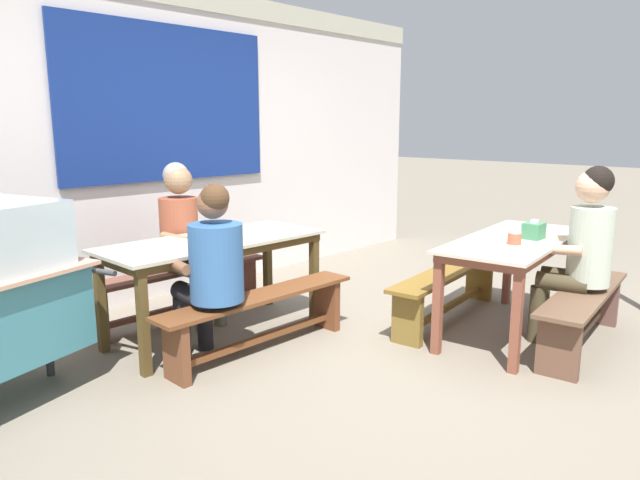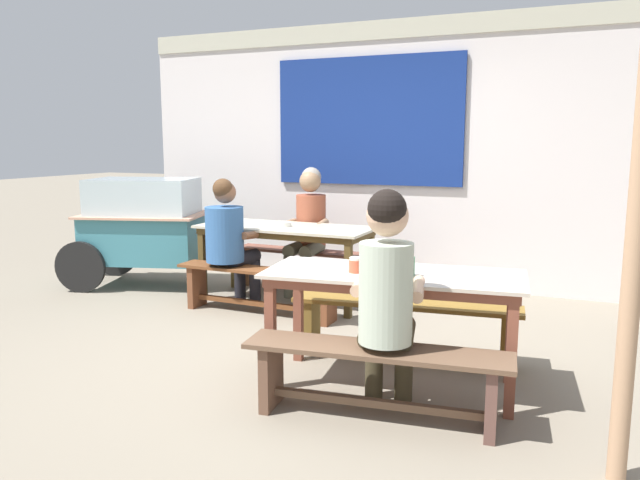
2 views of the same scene
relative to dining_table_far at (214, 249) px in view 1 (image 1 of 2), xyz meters
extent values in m
plane|color=gray|center=(0.84, -1.23, -0.67)|extent=(40.00, 40.00, 0.00)
cube|color=silver|center=(0.84, 1.26, 0.64)|extent=(6.33, 0.12, 2.62)
cube|color=navy|center=(0.42, 1.17, 1.10)|extent=(2.10, 0.03, 1.37)
cube|color=#B0AE99|center=(0.84, 1.28, 2.05)|extent=(6.33, 0.20, 0.20)
cube|color=#BAB49C|center=(0.00, 0.00, 0.06)|extent=(1.71, 0.73, 0.02)
cube|color=#4D3B1C|center=(0.00, 0.00, 0.02)|extent=(1.63, 0.67, 0.06)
cube|color=#4D3B1C|center=(0.78, 0.28, -0.34)|extent=(0.06, 0.06, 0.66)
cube|color=#4D3B1C|center=(0.77, -0.30, -0.34)|extent=(0.06, 0.06, 0.66)
cube|color=#4D3B1C|center=(-0.77, 0.30, -0.34)|extent=(0.06, 0.06, 0.66)
cube|color=#4D3B1C|center=(-0.78, -0.28, -0.34)|extent=(0.06, 0.06, 0.66)
cube|color=beige|center=(1.57, -1.63, 0.07)|extent=(1.68, 0.85, 0.02)
cube|color=brown|center=(1.57, -1.63, 0.02)|extent=(1.59, 0.78, 0.06)
cube|color=brown|center=(2.26, -1.27, -0.34)|extent=(0.07, 0.07, 0.66)
cube|color=brown|center=(2.32, -1.81, -0.34)|extent=(0.07, 0.07, 0.66)
cube|color=brown|center=(0.82, -1.44, -0.34)|extent=(0.07, 0.07, 0.66)
cube|color=brown|center=(0.88, -1.98, -0.34)|extent=(0.07, 0.07, 0.66)
cube|color=brown|center=(0.01, 0.52, -0.26)|extent=(1.64, 0.30, 0.03)
cube|color=brown|center=(0.71, 0.51, -0.47)|extent=(0.06, 0.24, 0.39)
cube|color=brown|center=(-0.69, 0.53, -0.47)|extent=(0.06, 0.24, 0.39)
cube|color=brown|center=(0.01, 0.52, -0.57)|extent=(1.36, 0.06, 0.04)
cube|color=brown|center=(-0.01, -0.52, -0.26)|extent=(1.61, 0.29, 0.03)
cube|color=brown|center=(0.68, -0.53, -0.47)|extent=(0.06, 0.23, 0.40)
cube|color=brown|center=(-0.69, -0.51, -0.47)|extent=(0.06, 0.23, 0.40)
cube|color=brown|center=(-0.01, -0.52, -0.57)|extent=(1.33, 0.06, 0.04)
cube|color=brown|center=(1.51, -1.11, -0.26)|extent=(1.65, 0.46, 0.03)
cube|color=brown|center=(2.20, -1.03, -0.47)|extent=(0.09, 0.24, 0.39)
cube|color=brown|center=(0.82, -1.20, -0.47)|extent=(0.09, 0.24, 0.39)
cube|color=brown|center=(1.51, -1.11, -0.57)|extent=(1.35, 0.20, 0.04)
cube|color=brown|center=(1.63, -2.14, -0.26)|extent=(1.52, 0.48, 0.03)
cube|color=brown|center=(2.26, -2.07, -0.47)|extent=(0.09, 0.27, 0.40)
cube|color=brown|center=(1.01, -2.22, -0.47)|extent=(0.09, 0.27, 0.40)
cube|color=brown|center=(1.63, -2.14, -0.57)|extent=(1.21, 0.19, 0.04)
cylinder|color=#333333|center=(-1.19, 0.18, -0.54)|extent=(0.05, 0.05, 0.27)
cylinder|color=#3F3F3F|center=(-0.96, 0.25, -0.01)|extent=(0.25, 0.73, 0.04)
cylinder|color=#443C27|center=(1.70, -1.82, -0.46)|extent=(0.11, 0.11, 0.42)
cylinder|color=#443C27|center=(1.53, -1.85, -0.46)|extent=(0.11, 0.11, 0.42)
cylinder|color=#443C27|center=(1.74, -1.97, -0.20)|extent=(0.20, 0.36, 0.13)
cylinder|color=#443C27|center=(1.56, -2.01, -0.20)|extent=(0.20, 0.36, 0.13)
cylinder|color=#AFBCA7|center=(1.68, -2.14, 0.07)|extent=(0.30, 0.30, 0.56)
sphere|color=tan|center=(1.68, -2.12, 0.49)|extent=(0.23, 0.23, 0.23)
sphere|color=black|center=(1.68, -2.15, 0.53)|extent=(0.21, 0.21, 0.21)
cylinder|color=tan|center=(1.81, -1.93, 0.06)|extent=(0.13, 0.31, 0.10)
cylinder|color=tan|center=(1.48, -2.00, 0.06)|extent=(0.13, 0.31, 0.08)
cylinder|color=black|center=(-0.24, -0.19, -0.46)|extent=(0.11, 0.11, 0.42)
cylinder|color=black|center=(-0.42, -0.17, -0.46)|extent=(0.11, 0.11, 0.42)
cylinder|color=black|center=(-0.26, -0.35, -0.20)|extent=(0.17, 0.39, 0.13)
cylinder|color=black|center=(-0.44, -0.34, -0.20)|extent=(0.17, 0.39, 0.13)
cylinder|color=#325D96|center=(-0.37, -0.51, 0.05)|extent=(0.35, 0.35, 0.51)
sphere|color=brown|center=(-0.36, -0.49, 0.43)|extent=(0.20, 0.20, 0.20)
sphere|color=#4C331E|center=(-0.37, -0.52, 0.46)|extent=(0.19, 0.19, 0.19)
cylinder|color=brown|center=(-0.15, -0.35, 0.03)|extent=(0.10, 0.31, 0.09)
cylinder|color=brown|center=(-0.54, -0.31, 0.03)|extent=(0.10, 0.31, 0.09)
cylinder|color=#646350|center=(-0.04, 0.14, -0.46)|extent=(0.11, 0.11, 0.42)
cylinder|color=#646350|center=(0.14, 0.15, -0.46)|extent=(0.11, 0.11, 0.42)
cylinder|color=#646350|center=(-0.04, 0.33, -0.20)|extent=(0.15, 0.42, 0.13)
cylinder|color=#646350|center=(0.14, 0.34, -0.20)|extent=(0.15, 0.42, 0.13)
cylinder|color=brown|center=(0.04, 0.52, 0.07)|extent=(0.31, 0.31, 0.55)
sphere|color=#8E6C4E|center=(0.04, 0.50, 0.48)|extent=(0.22, 0.22, 0.22)
sphere|color=gray|center=(0.04, 0.53, 0.52)|extent=(0.21, 0.21, 0.21)
cylinder|color=#8E6C4E|center=(-0.13, 0.33, 0.05)|extent=(0.08, 0.30, 0.07)
cylinder|color=#8E6C4E|center=(0.22, 0.35, 0.05)|extent=(0.08, 0.31, 0.11)
cube|color=#3C7D55|center=(1.64, -1.74, 0.14)|extent=(0.15, 0.13, 0.12)
cube|color=white|center=(1.64, -1.74, 0.21)|extent=(0.06, 0.04, 0.02)
cylinder|color=#D35639|center=(1.36, -1.72, 0.12)|extent=(0.09, 0.09, 0.08)
cylinder|color=white|center=(1.36, -1.72, 0.16)|extent=(0.09, 0.09, 0.02)
cylinder|color=silver|center=(0.00, -0.03, 0.10)|extent=(0.14, 0.14, 0.05)
camera|label=1|loc=(-2.56, -3.48, 0.93)|focal=32.55mm
camera|label=2|loc=(2.65, -5.29, 0.89)|focal=34.65mm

